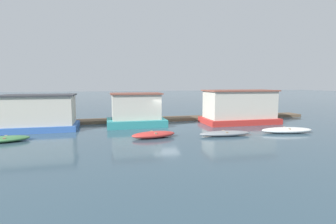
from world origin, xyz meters
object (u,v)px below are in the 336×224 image
houseboat_blue (40,113)px  dinghy_red (154,135)px  houseboat_teal (136,111)px  dinghy_green (5,139)px  dinghy_grey (225,133)px  dinghy_white (287,130)px  houseboat_red (239,107)px

houseboat_blue → dinghy_red: bearing=-31.7°
houseboat_blue → houseboat_teal: houseboat_teal is taller
dinghy_green → dinghy_grey: size_ratio=0.81×
dinghy_green → dinghy_red: 10.12m
dinghy_red → dinghy_white: size_ratio=0.81×
houseboat_teal → dinghy_grey: (5.97, -6.17, -1.18)m
houseboat_red → dinghy_grey: bearing=-127.0°
dinghy_green → houseboat_red: bearing=11.1°
houseboat_blue → dinghy_red: (8.79, -5.43, -1.22)m
houseboat_red → dinghy_white: bearing=-79.0°
houseboat_red → dinghy_red: (-9.55, -4.93, -1.34)m
houseboat_blue → houseboat_teal: (8.16, 0.08, -0.08)m
houseboat_blue → dinghy_red: 10.40m
houseboat_red → dinghy_red: houseboat_red is taller
houseboat_blue → dinghy_grey: 15.44m
dinghy_green → houseboat_blue: bearing=73.7°
houseboat_teal → houseboat_red: (10.18, -0.59, 0.20)m
houseboat_blue → houseboat_red: size_ratio=0.83×
dinghy_red → dinghy_grey: 5.38m
houseboat_blue → houseboat_teal: bearing=0.6°
houseboat_blue → dinghy_white: houseboat_blue is taller
dinghy_red → houseboat_teal: bearing=96.4°
houseboat_red → dinghy_grey: size_ratio=1.80×
houseboat_teal → dinghy_white: size_ratio=1.25×
dinghy_grey → dinghy_red: bearing=173.0°
houseboat_blue → dinghy_grey: size_ratio=1.51×
houseboat_teal → dinghy_green: bearing=-154.8°
dinghy_white → houseboat_teal: bearing=150.9°
houseboat_blue → dinghy_red: size_ratio=1.76×
houseboat_teal → dinghy_white: bearing=-29.1°
houseboat_red → houseboat_teal: bearing=176.7°
houseboat_teal → dinghy_grey: bearing=-46.0°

